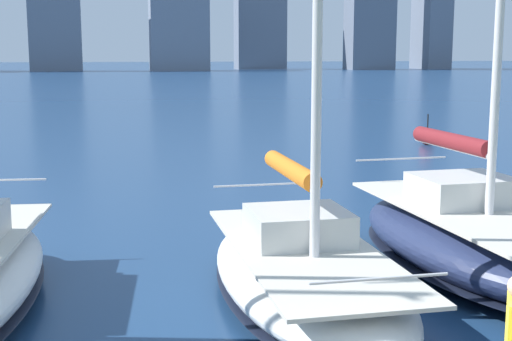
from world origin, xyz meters
TOP-DOWN VIEW (x-y plane):
  - sailboat_maroon at (-4.23, -6.63)m, footprint 3.21×7.10m
  - sailboat_orange at (-0.64, -5.70)m, footprint 2.78×7.05m
  - channel_buoy at (-11.99, -24.61)m, footprint 0.70×0.70m

SIDE VIEW (x-z plane):
  - channel_buoy at x=-11.99m, z-range -0.34..1.06m
  - sailboat_orange at x=-0.64m, z-range -5.18..6.40m
  - sailboat_maroon at x=-4.23m, z-range -5.26..6.73m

